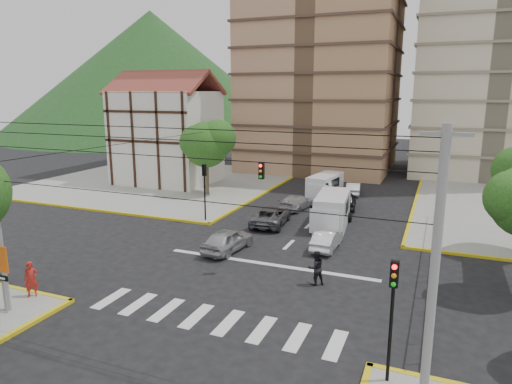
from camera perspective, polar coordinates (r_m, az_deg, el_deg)
The scene contains 23 objects.
ground at distance 26.25m, azimuth 0.66°, elevation -9.91°, with size 160.00×160.00×0.00m, color black.
sidewalk_nw at distance 52.41m, azimuth -11.74°, elevation 1.30°, with size 26.00×26.00×0.15m, color gray.
crosswalk_stripes at distance 21.31m, azimuth -5.50°, elevation -15.55°, with size 12.00×2.40×0.01m, color silver.
stop_line at distance 27.29m, azimuth 1.60°, elevation -9.01°, with size 13.00×0.40×0.01m, color silver.
tudor_building at distance 51.13m, azimuth -11.06°, elevation 6.92°, with size 10.80×8.05×12.23m.
distant_hill at distance 112.57m, azimuth -12.80°, elevation 14.21°, with size 70.00×70.00×28.00m, color #16441A.
park_fence at distance 28.88m, azimuth 21.22°, elevation -8.67°, with size 0.10×22.50×1.66m, color black, non-canonical shape.
tree_tudor at distance 44.11m, azimuth -6.11°, elevation 6.18°, with size 5.39×4.40×7.43m.
traffic_light_se at distance 16.35m, azimuth 16.69°, elevation -12.99°, with size 0.28×0.22×4.40m.
traffic_light_nw at distance 35.35m, azimuth -6.46°, elevation 1.16°, with size 0.28×0.22×4.40m.
traffic_light_hanging at distance 22.77m, azimuth -1.18°, elevation 2.11°, with size 18.00×9.12×0.92m.
utility_pole_se at distance 14.56m, azimuth 21.37°, elevation -9.48°, with size 1.40×0.28×9.00m.
district_sign at distance 23.41m, azimuth -29.28°, elevation -7.99°, with size 0.90×0.12×3.20m.
van_right_lane at distance 34.51m, azimuth 9.41°, elevation -2.44°, with size 2.74×5.75×2.50m.
van_left_lane at distance 43.74m, azimuth 8.53°, elevation 0.59°, with size 2.61×5.24×2.26m.
car_silver_front_left at distance 29.28m, azimuth -3.58°, elevation -6.00°, with size 1.73×4.29×1.46m, color #B0B0B5.
car_white_front_right at distance 30.00m, azimuth 8.85°, elevation -5.89°, with size 1.32×3.79×1.25m, color white.
car_grey_mid_left at distance 34.93m, azimuth 1.88°, elevation -2.96°, with size 2.35×5.09×1.42m, color slate.
car_silver_rear_left at distance 39.60m, azimuth 5.07°, elevation -1.26°, with size 1.76×4.32×1.25m, color silver.
car_darkgrey_mid_right at distance 40.36m, azimuth 11.09°, elevation -0.98°, with size 1.82×4.52×1.54m, color black.
car_white_rear_right at distance 45.98m, azimuth 12.06°, elevation 0.42°, with size 1.31×3.75×1.24m, color white.
pedestrian_sw_corner at distance 25.14m, azimuth -26.29°, elevation -9.75°, with size 0.65×0.43×1.79m, color red.
pedestrian_crosswalk at distance 24.47m, azimuth 7.49°, elevation -9.38°, with size 0.91×0.71×1.86m, color black.
Camera 1 is at (8.89, -22.59, 10.00)m, focal length 32.00 mm.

